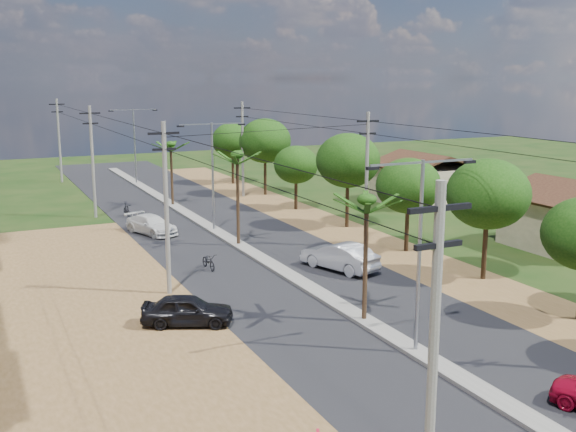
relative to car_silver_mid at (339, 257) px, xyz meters
name	(u,v)px	position (x,y,z in m)	size (l,w,h in m)	color
ground	(415,353)	(-3.24, -12.00, -0.81)	(160.00, 160.00, 0.00)	black
road	(268,264)	(-3.24, 3.00, -0.79)	(12.00, 110.00, 0.04)	black
median	(250,252)	(-3.24, 6.00, -0.72)	(1.00, 90.00, 0.18)	#605E56
dirt_lot_west	(11,346)	(-18.24, -4.00, -0.79)	(18.00, 46.00, 0.04)	brown
dirt_shoulder_east	(386,249)	(5.26, 3.00, -0.80)	(5.00, 90.00, 0.03)	brown
house_east_near	(576,213)	(16.76, -2.00, 1.58)	(7.60, 7.50, 4.60)	#998E67
house_east_far	(423,177)	(17.76, 16.00, 1.58)	(7.60, 7.50, 4.60)	#998E67
tree_east_c	(488,194)	(6.46, -5.00, 4.05)	(4.60, 4.60, 6.83)	black
tree_east_d	(408,186)	(6.16, 2.00, 3.53)	(4.20, 4.20, 6.13)	black
tree_east_e	(348,161)	(6.36, 10.00, 4.28)	(4.80, 4.80, 7.14)	black
tree_east_f	(296,165)	(5.96, 18.00, 3.07)	(3.80, 3.80, 5.52)	black
tree_east_g	(265,141)	(6.56, 26.00, 4.43)	(5.00, 5.00, 7.38)	black
tree_east_h	(232,140)	(6.26, 34.00, 3.83)	(4.40, 4.40, 6.52)	black
palm_median_near	(367,205)	(-3.24, -8.00, 4.72)	(2.00, 2.00, 6.15)	black
palm_median_mid	(237,159)	(-3.24, 8.00, 5.09)	(2.00, 2.00, 6.55)	black
palm_median_far	(171,147)	(-3.24, 24.00, 4.45)	(2.00, 2.00, 5.85)	black
streetlight_near	(420,240)	(-3.24, -12.00, 3.97)	(5.10, 0.18, 8.00)	gray
streetlight_mid	(213,167)	(-3.24, 13.00, 3.97)	(5.10, 0.18, 8.00)	gray
streetlight_far	(134,139)	(-3.24, 38.00, 3.97)	(5.10, 0.18, 8.00)	gray
utility_pole_w_a	(433,370)	(-10.24, -22.00, 3.94)	(1.60, 0.24, 9.00)	#605E56
utility_pole_w_b	(166,205)	(-10.24, 0.00, 3.94)	(1.60, 0.24, 9.00)	#605E56
utility_pole_w_c	(93,159)	(-10.24, 22.00, 3.94)	(1.60, 0.24, 9.00)	#605E56
utility_pole_w_d	(59,138)	(-10.24, 43.00, 3.94)	(1.60, 0.24, 9.00)	#605E56
utility_pole_e_b	(367,177)	(4.26, 4.00, 3.94)	(1.60, 0.24, 9.00)	#605E56
utility_pole_e_c	(243,147)	(4.26, 26.00, 3.94)	(1.60, 0.24, 9.00)	#605E56
car_silver_mid	(339,257)	(0.00, 0.00, 0.00)	(1.72, 4.93, 1.63)	#A5A7AE
car_white_far	(152,225)	(-7.64, 14.00, -0.14)	(1.89, 4.65, 1.35)	beige
car_parked_dark	(187,311)	(-10.74, -4.86, -0.11)	(1.67, 4.15, 1.41)	black
moto_rider_west_a	(209,262)	(-6.90, 3.46, -0.34)	(0.63, 1.80, 0.95)	black
moto_rider_west_b	(127,211)	(-7.94, 20.97, -0.28)	(0.50, 1.77, 1.06)	black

